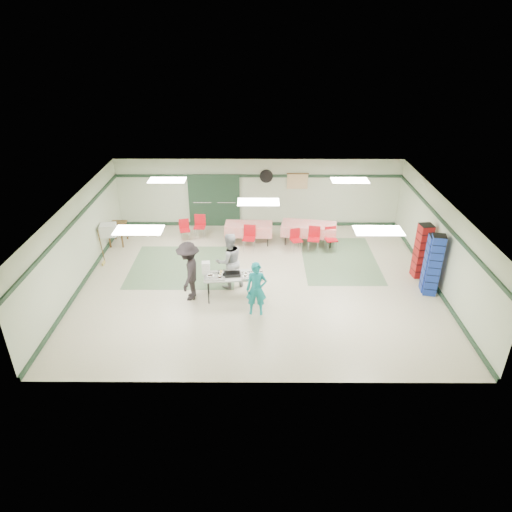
{
  "coord_description": "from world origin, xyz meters",
  "views": [
    {
      "loc": [
        -0.01,
        -12.41,
        7.36
      ],
      "look_at": [
        -0.07,
        -0.3,
        1.07
      ],
      "focal_mm": 32.0,
      "sensor_mm": 36.0,
      "label": 1
    }
  ],
  "objects_px": {
    "serving_table": "(233,277)",
    "chair_b": "(296,237)",
    "chair_a": "(314,236)",
    "printer_table": "(117,227)",
    "volunteer_dark": "(189,271)",
    "chair_d": "(249,235)",
    "crate_stack_red": "(422,251)",
    "dining_table_b": "(249,229)",
    "volunteer_teal": "(256,289)",
    "chair_loose_b": "(184,228)",
    "dining_table_a": "(309,229)",
    "broom": "(101,246)",
    "crate_stack_blue_a": "(432,264)",
    "office_printer": "(108,230)",
    "chair_loose_a": "(200,224)",
    "chair_c": "(331,236)",
    "crate_stack_blue_b": "(434,265)",
    "volunteer_grey": "(229,261)"
  },
  "relations": [
    {
      "from": "chair_loose_a",
      "to": "printer_table",
      "type": "relative_size",
      "value": 1.01
    },
    {
      "from": "volunteer_dark",
      "to": "chair_b",
      "type": "distance_m",
      "value": 4.65
    },
    {
      "from": "chair_c",
      "to": "crate_stack_blue_b",
      "type": "bearing_deg",
      "value": -57.88
    },
    {
      "from": "volunteer_teal",
      "to": "volunteer_dark",
      "type": "distance_m",
      "value": 2.11
    },
    {
      "from": "chair_d",
      "to": "crate_stack_red",
      "type": "relative_size",
      "value": 0.51
    },
    {
      "from": "volunteer_dark",
      "to": "chair_a",
      "type": "height_order",
      "value": "volunteer_dark"
    },
    {
      "from": "dining_table_a",
      "to": "broom",
      "type": "bearing_deg",
      "value": -157.46
    },
    {
      "from": "chair_a",
      "to": "office_printer",
      "type": "xyz_separation_m",
      "value": [
        -7.13,
        -0.44,
        0.41
      ]
    },
    {
      "from": "chair_d",
      "to": "crate_stack_blue_b",
      "type": "height_order",
      "value": "crate_stack_blue_b"
    },
    {
      "from": "serving_table",
      "to": "dining_table_b",
      "type": "xyz_separation_m",
      "value": [
        0.39,
        3.76,
        -0.14
      ]
    },
    {
      "from": "crate_stack_red",
      "to": "volunteer_dark",
      "type": "bearing_deg",
      "value": -169.46
    },
    {
      "from": "serving_table",
      "to": "crate_stack_blue_a",
      "type": "distance_m",
      "value": 5.91
    },
    {
      "from": "chair_a",
      "to": "printer_table",
      "type": "bearing_deg",
      "value": -173.23
    },
    {
      "from": "volunteer_dark",
      "to": "chair_b",
      "type": "height_order",
      "value": "volunteer_dark"
    },
    {
      "from": "volunteer_dark",
      "to": "chair_c",
      "type": "distance_m",
      "value": 5.61
    },
    {
      "from": "serving_table",
      "to": "broom",
      "type": "bearing_deg",
      "value": 149.86
    },
    {
      "from": "volunteer_dark",
      "to": "chair_d",
      "type": "relative_size",
      "value": 1.96
    },
    {
      "from": "serving_table",
      "to": "volunteer_dark",
      "type": "bearing_deg",
      "value": 175.83
    },
    {
      "from": "chair_b",
      "to": "chair_d",
      "type": "height_order",
      "value": "chair_d"
    },
    {
      "from": "chair_loose_b",
      "to": "printer_table",
      "type": "height_order",
      "value": "chair_loose_b"
    },
    {
      "from": "dining_table_b",
      "to": "crate_stack_blue_b",
      "type": "distance_m",
      "value": 6.54
    },
    {
      "from": "chair_d",
      "to": "office_printer",
      "type": "height_order",
      "value": "office_printer"
    },
    {
      "from": "dining_table_a",
      "to": "volunteer_teal",
      "type": "bearing_deg",
      "value": -103.33
    },
    {
      "from": "chair_loose_a",
      "to": "crate_stack_blue_a",
      "type": "bearing_deg",
      "value": -25.54
    },
    {
      "from": "volunteer_teal",
      "to": "crate_stack_blue_a",
      "type": "height_order",
      "value": "crate_stack_blue_a"
    },
    {
      "from": "volunteer_dark",
      "to": "broom",
      "type": "xyz_separation_m",
      "value": [
        -3.22,
        2.11,
        -0.25
      ]
    },
    {
      "from": "printer_table",
      "to": "chair_d",
      "type": "bearing_deg",
      "value": -7.21
    },
    {
      "from": "dining_table_b",
      "to": "crate_stack_blue_b",
      "type": "xyz_separation_m",
      "value": [
        5.5,
        -3.51,
        0.4
      ]
    },
    {
      "from": "dining_table_b",
      "to": "crate_stack_blue_b",
      "type": "relative_size",
      "value": 0.89
    },
    {
      "from": "chair_a",
      "to": "chair_loose_a",
      "type": "relative_size",
      "value": 0.99
    },
    {
      "from": "chair_loose_a",
      "to": "office_printer",
      "type": "distance_m",
      "value": 3.33
    },
    {
      "from": "volunteer_teal",
      "to": "volunteer_grey",
      "type": "bearing_deg",
      "value": 121.53
    },
    {
      "from": "serving_table",
      "to": "office_printer",
      "type": "height_order",
      "value": "office_printer"
    },
    {
      "from": "chair_d",
      "to": "broom",
      "type": "distance_m",
      "value": 5.04
    },
    {
      "from": "volunteer_teal",
      "to": "chair_loose_b",
      "type": "distance_m",
      "value": 5.56
    },
    {
      "from": "volunteer_grey",
      "to": "chair_b",
      "type": "xyz_separation_m",
      "value": [
        2.21,
        2.54,
        -0.4
      ]
    },
    {
      "from": "chair_b",
      "to": "crate_stack_red",
      "type": "relative_size",
      "value": 0.44
    },
    {
      "from": "chair_loose_b",
      "to": "crate_stack_blue_a",
      "type": "relative_size",
      "value": 0.43
    },
    {
      "from": "dining_table_a",
      "to": "broom",
      "type": "xyz_separation_m",
      "value": [
        -7.08,
        -1.68,
        0.09
      ]
    },
    {
      "from": "dining_table_b",
      "to": "broom",
      "type": "xyz_separation_m",
      "value": [
        -4.88,
        -1.68,
        0.09
      ]
    },
    {
      "from": "dining_table_b",
      "to": "printer_table",
      "type": "distance_m",
      "value": 4.8
    },
    {
      "from": "office_printer",
      "to": "broom",
      "type": "bearing_deg",
      "value": -105.1
    },
    {
      "from": "chair_a",
      "to": "office_printer",
      "type": "height_order",
      "value": "office_printer"
    },
    {
      "from": "volunteer_teal",
      "to": "chair_a",
      "type": "relative_size",
      "value": 1.79
    },
    {
      "from": "serving_table",
      "to": "chair_b",
      "type": "bearing_deg",
      "value": 51.72
    },
    {
      "from": "crate_stack_blue_b",
      "to": "printer_table",
      "type": "distance_m",
      "value": 10.87
    },
    {
      "from": "volunteer_teal",
      "to": "volunteer_grey",
      "type": "relative_size",
      "value": 0.89
    },
    {
      "from": "dining_table_a",
      "to": "chair_d",
      "type": "xyz_separation_m",
      "value": [
        -2.16,
        -0.56,
        -0.0
      ]
    },
    {
      "from": "broom",
      "to": "crate_stack_red",
      "type": "bearing_deg",
      "value": -18.67
    },
    {
      "from": "crate_stack_red",
      "to": "serving_table",
      "type": "bearing_deg",
      "value": -167.48
    }
  ]
}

